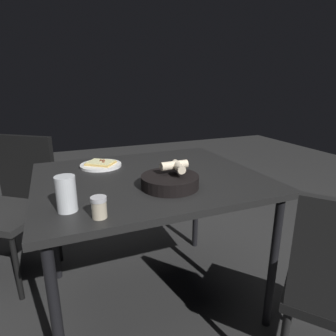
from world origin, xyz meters
TOP-DOWN VIEW (x-y plane):
  - ground at (0.00, 0.00)m, footprint 8.00×8.00m
  - dining_table at (0.00, 0.00)m, footprint 1.09×0.92m
  - pizza_plate at (0.20, -0.26)m, footprint 0.23×0.23m
  - bread_basket at (-0.04, 0.19)m, footprint 0.26×0.26m
  - beer_glass at (0.41, 0.27)m, footprint 0.07×0.07m
  - pepper_shaker at (0.31, 0.37)m, footprint 0.06×0.06m
  - chair_far at (0.68, -0.61)m, footprint 0.62×0.62m

SIDE VIEW (x-z plane):
  - ground at x=0.00m, z-range 0.00..0.00m
  - chair_far at x=0.68m, z-range 0.07..0.94m
  - dining_table at x=0.00m, z-range 0.31..1.05m
  - pizza_plate at x=0.20m, z-range 0.74..0.77m
  - bread_basket at x=-0.04m, z-range 0.72..0.83m
  - pepper_shaker at x=0.31m, z-range 0.74..0.82m
  - beer_glass at x=0.41m, z-range 0.74..0.87m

